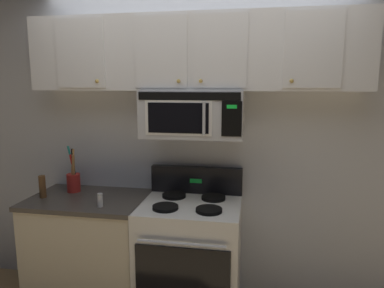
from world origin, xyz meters
name	(u,v)px	position (x,y,z in m)	size (l,w,h in m)	color
back_wall	(198,138)	(0.00, 0.79, 1.35)	(5.20, 0.10, 2.70)	silver
stove_range	(191,256)	(0.00, 0.42, 0.47)	(0.76, 0.69, 1.12)	white
over_range_microwave	(193,114)	(0.00, 0.54, 1.58)	(0.76, 0.43, 0.35)	#B7BABF
upper_cabinets	(194,53)	(0.00, 0.57, 2.02)	(2.50, 0.36, 0.55)	silver
counter_segment	(91,249)	(-0.84, 0.43, 0.45)	(0.93, 0.65, 0.90)	beige
utensil_crock_red	(73,179)	(-1.03, 0.55, 1.01)	(0.11, 0.11, 0.39)	red
salt_shaker	(100,200)	(-0.65, 0.24, 0.95)	(0.04, 0.04, 0.10)	white
pepper_mill	(42,187)	(-1.19, 0.36, 0.99)	(0.05, 0.05, 0.18)	brown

